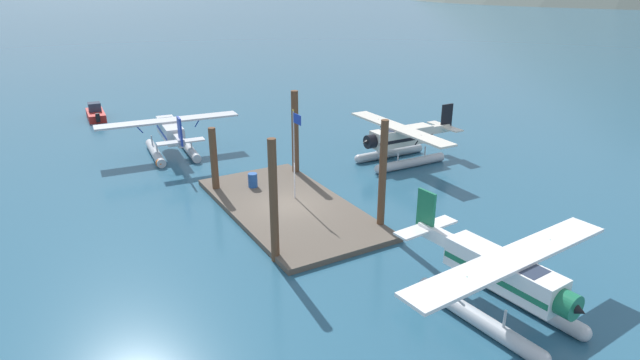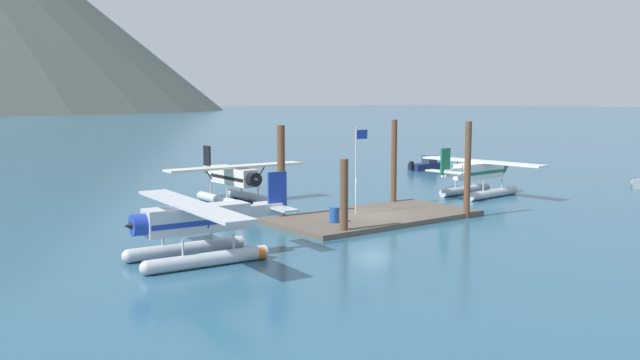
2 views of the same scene
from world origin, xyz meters
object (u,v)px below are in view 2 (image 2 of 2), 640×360
object	(u,v)px
fuel_drum	(334,215)
flagpole	(358,159)
seaplane_silver_port_aft	(197,227)
mooring_buoy	(260,253)
boat_navy_open_east	(428,165)
seaplane_white_stbd_fwd	(479,175)
seaplane_cream_bow_left	(235,181)

from	to	relation	value
fuel_drum	flagpole	bearing A→B (deg)	26.03
flagpole	seaplane_silver_port_aft	distance (m)	13.65
mooring_buoy	seaplane_silver_port_aft	distance (m)	3.12
boat_navy_open_east	seaplane_white_stbd_fwd	bearing A→B (deg)	-125.07
flagpole	seaplane_cream_bow_left	xyz separation A→B (m)	(-2.85, 10.04, -2.09)
mooring_buoy	seaplane_silver_port_aft	size ratio (longest dim) A/B	0.06
fuel_drum	boat_navy_open_east	size ratio (longest dim) A/B	0.18
seaplane_silver_port_aft	boat_navy_open_east	distance (m)	43.25
seaplane_cream_bow_left	boat_navy_open_east	bearing A→B (deg)	14.99
fuel_drum	mooring_buoy	bearing A→B (deg)	-152.45
seaplane_silver_port_aft	seaplane_cream_bow_left	distance (m)	17.17
seaplane_cream_bow_left	seaplane_silver_port_aft	bearing A→B (deg)	-125.93
flagpole	seaplane_silver_port_aft	bearing A→B (deg)	-163.35
mooring_buoy	seaplane_silver_port_aft	world-z (taller)	seaplane_silver_port_aft
fuel_drum	mooring_buoy	size ratio (longest dim) A/B	1.41
boat_navy_open_east	mooring_buoy	bearing A→B (deg)	-147.08
mooring_buoy	boat_navy_open_east	xyz separation A→B (m)	(35.22, 22.80, 0.18)
seaplane_white_stbd_fwd	flagpole	bearing A→B (deg)	-172.59
flagpole	fuel_drum	size ratio (longest dim) A/B	6.07
flagpole	seaplane_white_stbd_fwd	world-z (taller)	flagpole
seaplane_silver_port_aft	flagpole	bearing A→B (deg)	16.65
flagpole	boat_navy_open_east	world-z (taller)	flagpole
mooring_buoy	flagpole	bearing A→B (deg)	27.12
seaplane_silver_port_aft	boat_navy_open_east	world-z (taller)	seaplane_silver_port_aft
seaplane_cream_bow_left	mooring_buoy	bearing A→B (deg)	-116.41
fuel_drum	boat_navy_open_east	distance (m)	33.54
flagpole	mooring_buoy	bearing A→B (deg)	-152.88
flagpole	seaplane_white_stbd_fwd	distance (m)	14.01
seaplane_white_stbd_fwd	boat_navy_open_east	distance (m)	19.13
seaplane_white_stbd_fwd	seaplane_cream_bow_left	distance (m)	18.52
mooring_buoy	seaplane_cream_bow_left	size ratio (longest dim) A/B	0.06
seaplane_white_stbd_fwd	seaplane_silver_port_aft	xyz separation A→B (m)	(-26.66, -5.65, 0.00)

